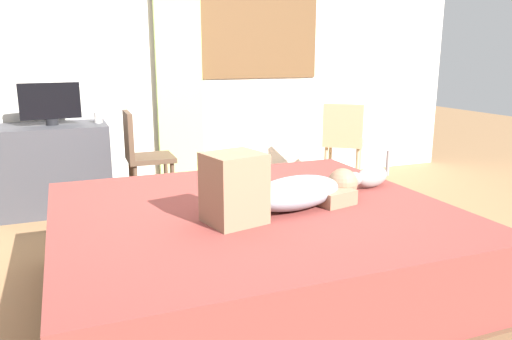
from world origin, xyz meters
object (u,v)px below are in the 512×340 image
(tv_monitor, at_px, (50,103))
(chair_by_desk, at_px, (142,153))
(person_lying, at_px, (281,190))
(bed, at_px, (252,254))
(chair_spare, at_px, (343,139))
(cat, at_px, (370,177))
(cup, at_px, (98,118))
(desk, at_px, (54,168))

(tv_monitor, relative_size, chair_by_desk, 0.56)
(tv_monitor, height_order, chair_by_desk, tv_monitor)
(person_lying, bearing_deg, tv_monitor, 116.09)
(bed, bearing_deg, chair_by_desk, 99.69)
(bed, height_order, person_lying, person_lying)
(person_lying, xyz_separation_m, chair_spare, (1.53, 1.89, -0.13))
(bed, distance_m, chair_spare, 2.42)
(tv_monitor, distance_m, chair_by_desk, 0.86)
(person_lying, distance_m, tv_monitor, 2.50)
(cat, height_order, tv_monitor, tv_monitor)
(person_lying, distance_m, chair_by_desk, 1.96)
(bed, distance_m, chair_by_desk, 1.83)
(cup, relative_size, chair_spare, 0.11)
(chair_spare, bearing_deg, desk, 172.66)
(cup, bearing_deg, bed, -73.76)
(chair_by_desk, bearing_deg, cat, -56.65)
(desk, xyz_separation_m, tv_monitor, (0.02, 0.00, 0.55))
(bed, xyz_separation_m, chair_by_desk, (-0.31, 1.79, 0.25))
(cat, height_order, cup, cup)
(tv_monitor, relative_size, cup, 5.29)
(person_lying, bearing_deg, chair_by_desk, 102.19)
(bed, xyz_separation_m, tv_monitor, (-0.98, 2.11, 0.66))
(cup, distance_m, chair_spare, 2.29)
(bed, height_order, tv_monitor, tv_monitor)
(cat, bearing_deg, desk, 132.02)
(tv_monitor, bearing_deg, bed, -64.94)
(chair_by_desk, distance_m, chair_spare, 1.94)
(bed, height_order, cup, cup)
(tv_monitor, height_order, cup, tv_monitor)
(desk, relative_size, tv_monitor, 1.87)
(tv_monitor, distance_m, cup, 0.40)
(desk, bearing_deg, person_lying, -63.59)
(cat, xyz_separation_m, chair_spare, (0.83, 1.66, -0.09))
(bed, distance_m, person_lying, 0.42)
(cat, distance_m, chair_spare, 1.86)
(person_lying, relative_size, cup, 10.36)
(person_lying, relative_size, tv_monitor, 1.96)
(person_lying, distance_m, desk, 2.51)
(bed, distance_m, cat, 0.88)
(bed, height_order, chair_by_desk, chair_by_desk)
(cat, relative_size, desk, 0.39)
(person_lying, relative_size, desk, 1.04)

